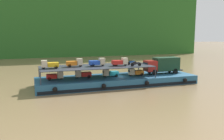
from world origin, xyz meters
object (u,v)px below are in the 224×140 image
at_px(cargo_barge, 118,80).
at_px(mini_truck_upper_stern, 50,64).
at_px(covered_lorry, 162,65).
at_px(mini_truck_lower_mid, 110,73).
at_px(mini_truck_lower_fore, 136,72).
at_px(mini_truck_upper_bow, 120,62).
at_px(motorcycle_upper_port, 136,64).
at_px(mini_truck_lower_aft, 83,74).
at_px(motorcycle_upper_centre, 132,62).
at_px(mini_truck_lower_stern, 55,76).
at_px(mini_truck_upper_mid, 75,63).
at_px(mini_truck_upper_fore, 97,62).

relative_size(cargo_barge, mini_truck_upper_stern, 10.30).
xyz_separation_m(covered_lorry, mini_truck_lower_mid, (-10.65, -0.24, -1.00)).
bearing_deg(mini_truck_lower_fore, mini_truck_lower_mid, 174.42).
bearing_deg(mini_truck_upper_bow, motorcycle_upper_port, -30.17).
bearing_deg(motorcycle_upper_port, mini_truck_lower_aft, 163.51).
height_order(mini_truck_upper_stern, motorcycle_upper_centre, mini_truck_upper_stern).
distance_m(mini_truck_lower_stern, motorcycle_upper_centre, 13.80).
bearing_deg(mini_truck_upper_mid, motorcycle_upper_centre, -2.81).
xyz_separation_m(mini_truck_lower_mid, motorcycle_upper_centre, (4.14, 0.02, 1.74)).
bearing_deg(mini_truck_upper_fore, mini_truck_upper_stern, -176.65).
xyz_separation_m(mini_truck_lower_aft, mini_truck_upper_mid, (-1.38, -0.00, 2.00)).
relative_size(mini_truck_lower_mid, mini_truck_lower_fore, 1.01).
relative_size(cargo_barge, mini_truck_lower_fore, 10.37).
bearing_deg(mini_truck_lower_fore, mini_truck_upper_fore, 175.42).
bearing_deg(mini_truck_lower_fore, mini_truck_upper_stern, 179.66).
bearing_deg(cargo_barge, mini_truck_upper_mid, 175.95).
bearing_deg(covered_lorry, mini_truck_upper_bow, -174.16).
xyz_separation_m(mini_truck_upper_stern, mini_truck_upper_bow, (12.01, -0.32, 0.00)).
distance_m(mini_truck_lower_aft, mini_truck_lower_fore, 9.58).
distance_m(mini_truck_lower_stern, mini_truck_lower_mid, 9.55).
height_order(mini_truck_upper_fore, mini_truck_upper_bow, same).
distance_m(mini_truck_lower_fore, motorcycle_upper_port, 2.48).
distance_m(mini_truck_lower_mid, mini_truck_upper_bow, 2.65).
height_order(mini_truck_upper_bow, motorcycle_upper_port, mini_truck_upper_bow).
bearing_deg(motorcycle_upper_centre, mini_truck_lower_fore, -40.01).
xyz_separation_m(mini_truck_lower_fore, motorcycle_upper_centre, (-0.57, 0.48, 1.74)).
xyz_separation_m(mini_truck_upper_fore, mini_truck_upper_bow, (3.93, -0.79, 0.00)).
height_order(mini_truck_lower_aft, motorcycle_upper_port, motorcycle_upper_port).
distance_m(cargo_barge, mini_truck_upper_mid, 8.34).
distance_m(mini_truck_lower_fore, mini_truck_upper_bow, 3.70).
distance_m(mini_truck_lower_fore, motorcycle_upper_centre, 1.90).
bearing_deg(mini_truck_lower_mid, mini_truck_upper_bow, -23.22).
bearing_deg(motorcycle_upper_centre, mini_truck_upper_mid, 177.19).
xyz_separation_m(covered_lorry, mini_truck_lower_fore, (-5.94, -0.70, -1.00)).
xyz_separation_m(mini_truck_lower_fore, mini_truck_upper_fore, (-7.03, 0.56, 2.00)).
distance_m(covered_lorry, motorcycle_upper_centre, 6.56).
distance_m(mini_truck_upper_stern, motorcycle_upper_port, 14.51).
xyz_separation_m(cargo_barge, motorcycle_upper_centre, (2.76, 0.03, 3.18)).
distance_m(cargo_barge, mini_truck_lower_aft, 6.39).
xyz_separation_m(mini_truck_lower_fore, mini_truck_upper_stern, (-15.12, 0.09, 2.00)).
relative_size(covered_lorry, mini_truck_upper_bow, 2.87).
bearing_deg(mini_truck_upper_bow, mini_truck_lower_mid, 156.78).
distance_m(mini_truck_upper_fore, mini_truck_upper_bow, 4.00).
bearing_deg(motorcycle_upper_port, mini_truck_lower_fore, 66.36).
xyz_separation_m(mini_truck_lower_stern, motorcycle_upper_port, (13.55, -2.35, 1.74)).
relative_size(mini_truck_lower_mid, mini_truck_upper_bow, 1.01).
distance_m(mini_truck_lower_fore, mini_truck_upper_fore, 7.33).
bearing_deg(mini_truck_upper_fore, mini_truck_upper_mid, 173.71).
relative_size(mini_truck_upper_stern, mini_truck_upper_mid, 1.01).
relative_size(covered_lorry, mini_truck_lower_aft, 2.84).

